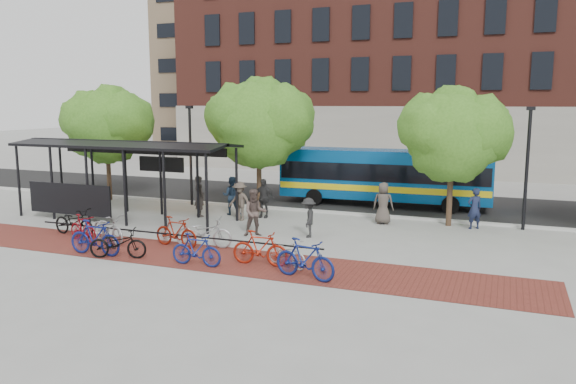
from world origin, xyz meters
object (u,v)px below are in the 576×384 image
(bike_1, at_px, (83,228))
(pedestrian_9, at_px, (308,218))
(bike_0, at_px, (74,222))
(pedestrian_3, at_px, (240,201))
(tree_c, at_px, (455,132))
(bike_2, at_px, (108,228))
(bike_4, at_px, (118,243))
(bike_9, at_px, (260,248))
(pedestrian_4, at_px, (263,198))
(pedestrian_8, at_px, (255,213))
(bike_10, at_px, (287,253))
(bus, at_px, (384,174))
(pedestrian_7, at_px, (474,208))
(lamp_post_right, at_px, (527,165))
(bike_7, at_px, (196,250))
(bike_5, at_px, (176,232))
(bus_shelter, at_px, (122,153))
(tree_b, at_px, (261,120))
(pedestrian_2, at_px, (232,196))
(lamp_post_left, at_px, (191,152))
(pedestrian_1, at_px, (199,196))
(bike_6, at_px, (204,232))
(bike_3, at_px, (95,238))
(pedestrian_6, at_px, (383,203))
(bike_11, at_px, (305,259))
(tree_a, at_px, (108,122))

(bike_1, bearing_deg, pedestrian_9, -46.09)
(bike_0, xyz_separation_m, pedestrian_9, (8.83, 3.17, 0.23))
(bike_0, bearing_deg, bike_1, -115.75)
(pedestrian_3, bearing_deg, tree_c, 25.71)
(bike_1, xyz_separation_m, bike_2, (0.97, 0.27, 0.03))
(bike_4, height_order, bike_9, bike_9)
(pedestrian_9, bearing_deg, bike_2, -78.39)
(pedestrian_4, xyz_separation_m, pedestrian_8, (1.17, -3.47, 0.04))
(bike_10, bearing_deg, bike_4, 126.05)
(bus, relative_size, pedestrian_7, 6.11)
(lamp_post_right, bearing_deg, bike_1, -152.09)
(bike_7, bearing_deg, pedestrian_7, -42.33)
(bike_5, distance_m, pedestrian_9, 5.17)
(bike_1, bearing_deg, bike_5, -62.94)
(bus_shelter, bearing_deg, bike_4, -54.31)
(tree_b, xyz_separation_m, pedestrian_2, (-0.96, -1.31, -3.55))
(pedestrian_7, bearing_deg, bike_10, 22.71)
(tree_b, xyz_separation_m, bike_5, (-0.12, -7.48, -3.89))
(bike_2, distance_m, bike_5, 2.81)
(lamp_post_left, distance_m, pedestrian_2, 3.96)
(bike_9, xyz_separation_m, pedestrian_1, (-5.93, 6.31, 0.37))
(bike_2, xyz_separation_m, bike_6, (3.76, 0.69, 0.01))
(bike_3, height_order, pedestrian_8, pedestrian_8)
(pedestrian_6, bearing_deg, bike_7, 60.13)
(bike_11, bearing_deg, bike_10, 57.12)
(bike_1, relative_size, pedestrian_4, 0.96)
(bike_6, xyz_separation_m, pedestrian_8, (1.02, 2.30, 0.38))
(lamp_post_left, relative_size, bike_5, 2.70)
(lamp_post_left, bearing_deg, lamp_post_right, 0.00)
(tree_a, height_order, bike_0, tree_a)
(tree_b, bearing_deg, pedestrian_7, -1.82)
(bike_1, bearing_deg, pedestrian_4, -16.59)
(bus_shelter, bearing_deg, pedestrian_8, -8.18)
(bike_7, xyz_separation_m, bike_9, (1.92, 0.81, 0.04))
(bike_9, height_order, pedestrian_4, pedestrian_4)
(tree_c, distance_m, bike_3, 15.02)
(pedestrian_6, bearing_deg, pedestrian_8, 40.69)
(bike_10, relative_size, pedestrian_8, 0.92)
(bus_shelter, xyz_separation_m, bike_6, (6.09, -3.32, -2.43))
(bus_shelter, height_order, bike_9, bus_shelter)
(tree_a, bearing_deg, lamp_post_left, 2.92)
(lamp_post_left, distance_m, bike_7, 11.49)
(bus_shelter, bearing_deg, lamp_post_left, 74.47)
(tree_a, height_order, bike_9, tree_a)
(pedestrian_4, height_order, pedestrian_8, pedestrian_8)
(lamp_post_left, relative_size, bike_11, 2.48)
(lamp_post_right, height_order, pedestrian_2, lamp_post_right)
(pedestrian_4, bearing_deg, pedestrian_1, -165.16)
(tree_b, height_order, lamp_post_left, tree_b)
(pedestrian_8, bearing_deg, tree_b, 82.00)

